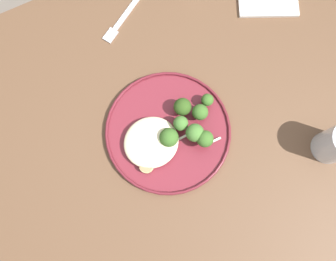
{
  "coord_description": "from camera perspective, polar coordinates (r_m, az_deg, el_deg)",
  "views": [
    {
      "loc": [
        0.11,
        0.12,
        1.52
      ],
      "look_at": [
        0.03,
        -0.04,
        0.76
      ],
      "focal_mm": 36.52,
      "sensor_mm": 36.0,
      "label": 1
    }
  ],
  "objects": [
    {
      "name": "onion_sliver_curled_piece",
      "position": [
        0.78,
        2.62,
        -1.03
      ],
      "size": [
        0.04,
        0.01,
        0.0
      ],
      "primitive_type": "cube",
      "rotation": [
        0.0,
        0.0,
        3.17
      ],
      "color": "silver",
      "rests_on": "dinner_plate"
    },
    {
      "name": "seared_scallop_rear_pale",
      "position": [
        0.78,
        -1.06,
        0.67
      ],
      "size": [
        0.02,
        0.02,
        0.01
      ],
      "color": "beige",
      "rests_on": "dinner_plate"
    },
    {
      "name": "ground",
      "position": [
        1.52,
        1.63,
        -7.02
      ],
      "size": [
        6.0,
        6.0,
        0.0
      ],
      "primitive_type": "plane",
      "color": "#665B51"
    },
    {
      "name": "dinner_plate",
      "position": [
        0.79,
        0.0,
        -0.18
      ],
      "size": [
        0.29,
        0.29,
        0.02
      ],
      "color": "maroon",
      "rests_on": "wooden_dining_table"
    },
    {
      "name": "dinner_fork",
      "position": [
        0.91,
        -7.1,
        18.61
      ],
      "size": [
        0.17,
        0.11,
        0.0
      ],
      "color": "silver",
      "rests_on": "wooden_dining_table"
    },
    {
      "name": "broccoli_floret_near_rim",
      "position": [
        0.75,
        6.17,
        -1.42
      ],
      "size": [
        0.04,
        0.04,
        0.06
      ],
      "color": "#89A356",
      "rests_on": "dinner_plate"
    },
    {
      "name": "seared_scallop_tilted_round",
      "position": [
        0.78,
        -5.48,
        -0.45
      ],
      "size": [
        0.03,
        0.03,
        0.02
      ],
      "color": "#E5C689",
      "rests_on": "dinner_plate"
    },
    {
      "name": "noodle_bed",
      "position": [
        0.77,
        -2.84,
        -1.97
      ],
      "size": [
        0.12,
        0.12,
        0.03
      ],
      "color": "beige",
      "rests_on": "dinner_plate"
    },
    {
      "name": "broccoli_floret_split_head",
      "position": [
        0.77,
        2.43,
        3.96
      ],
      "size": [
        0.04,
        0.04,
        0.05
      ],
      "color": "#7A994C",
      "rests_on": "dinner_plate"
    },
    {
      "name": "seared_scallop_front_small",
      "position": [
        0.76,
        -3.62,
        -5.95
      ],
      "size": [
        0.03,
        0.03,
        0.02
      ],
      "color": "#DBB77A",
      "rests_on": "dinner_plate"
    },
    {
      "name": "folded_napkin",
      "position": [
        0.96,
        16.34,
        20.07
      ],
      "size": [
        0.17,
        0.15,
        0.01
      ],
      "primitive_type": "cube",
      "rotation": [
        0.0,
        0.0,
        -0.44
      ],
      "color": "silver",
      "rests_on": "wooden_dining_table"
    },
    {
      "name": "broccoli_floret_rear_charred",
      "position": [
        0.75,
        4.42,
        -0.26
      ],
      "size": [
        0.04,
        0.04,
        0.06
      ],
      "color": "#89A356",
      "rests_on": "dinner_plate"
    },
    {
      "name": "broccoli_floret_front_edge",
      "position": [
        0.78,
        6.57,
        5.06
      ],
      "size": [
        0.03,
        0.03,
        0.04
      ],
      "color": "#7A994C",
      "rests_on": "dinner_plate"
    },
    {
      "name": "broccoli_floret_small_sprig",
      "position": [
        0.77,
        5.37,
        3.06
      ],
      "size": [
        0.04,
        0.04,
        0.05
      ],
      "color": "#7A994C",
      "rests_on": "dinner_plate"
    },
    {
      "name": "seared_scallop_left_edge",
      "position": [
        0.77,
        -2.83,
        -2.02
      ],
      "size": [
        0.03,
        0.03,
        0.01
      ],
      "color": "#E5C689",
      "rests_on": "dinner_plate"
    },
    {
      "name": "broccoli_floret_right_tilted",
      "position": [
        0.76,
        2.32,
        1.26
      ],
      "size": [
        0.03,
        0.03,
        0.05
      ],
      "color": "#89A356",
      "rests_on": "dinner_plate"
    },
    {
      "name": "onion_sliver_long_sliver",
      "position": [
        0.78,
        7.34,
        -1.89
      ],
      "size": [
        0.04,
        0.01,
        0.0
      ],
      "primitive_type": "cube",
      "rotation": [
        0.0,
        0.0,
        6.26
      ],
      "color": "silver",
      "rests_on": "dinner_plate"
    },
    {
      "name": "seared_scallop_half_hidden",
      "position": [
        0.77,
        -1.24,
        -1.87
      ],
      "size": [
        0.03,
        0.03,
        0.01
      ],
      "color": "#DBB77A",
      "rests_on": "dinner_plate"
    },
    {
      "name": "wooden_dining_table",
      "position": [
        0.87,
        2.84,
        -2.7
      ],
      "size": [
        1.4,
        1.0,
        0.74
      ],
      "color": "brown",
      "rests_on": "ground"
    },
    {
      "name": "seared_scallop_large_seared",
      "position": [
        0.77,
        -3.89,
        -0.4
      ],
      "size": [
        0.03,
        0.03,
        0.01
      ],
      "color": "#DBB77A",
      "rests_on": "dinner_plate"
    },
    {
      "name": "broccoli_floret_tall_stalk",
      "position": [
        0.75,
        0.16,
        -1.18
      ],
      "size": [
        0.04,
        0.04,
        0.05
      ],
      "color": "#89A356",
      "rests_on": "dinner_plate"
    }
  ]
}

